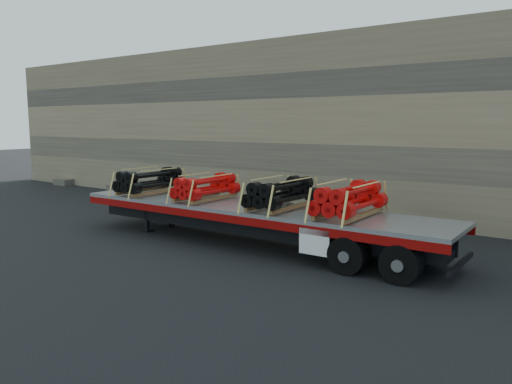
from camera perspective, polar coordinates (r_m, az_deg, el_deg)
ground at (r=15.05m, az=1.64°, el=-6.01°), size 120.00×120.00×0.00m
rock_wall at (r=20.29m, az=12.28°, el=7.39°), size 44.00×3.00×7.00m
trailer at (r=14.87m, az=-0.69°, el=-3.80°), size 12.10×2.54×1.21m
bundle_front at (r=17.51m, az=-11.99°, el=1.17°), size 1.20×2.34×0.82m
bundle_midfront at (r=15.76m, az=-5.74°, el=0.47°), size 1.12×2.18×0.77m
bundle_midrear at (r=14.09m, az=2.91°, el=-0.27°), size 1.20×2.34×0.82m
bundle_rear at (r=13.11m, az=10.59°, el=-0.97°), size 1.23×2.40×0.84m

